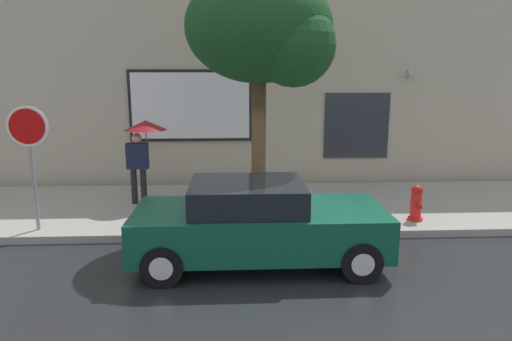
# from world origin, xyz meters

# --- Properties ---
(ground_plane) EXTENTS (60.00, 60.00, 0.00)m
(ground_plane) POSITION_xyz_m (0.00, 0.00, 0.00)
(ground_plane) COLOR black
(sidewalk) EXTENTS (20.00, 4.00, 0.15)m
(sidewalk) POSITION_xyz_m (0.00, 3.00, 0.07)
(sidewalk) COLOR gray
(sidewalk) RESTS_ON ground
(building_facade) EXTENTS (20.00, 0.67, 7.00)m
(building_facade) POSITION_xyz_m (-0.01, 5.50, 3.48)
(building_facade) COLOR #B2A893
(building_facade) RESTS_ON ground
(parked_car) EXTENTS (4.10, 1.83, 1.39)m
(parked_car) POSITION_xyz_m (-0.16, -0.04, 0.69)
(parked_car) COLOR #0F4C38
(parked_car) RESTS_ON ground
(fire_hydrant) EXTENTS (0.30, 0.44, 0.74)m
(fire_hydrant) POSITION_xyz_m (3.20, 1.65, 0.51)
(fire_hydrant) COLOR red
(fire_hydrant) RESTS_ON sidewalk
(pedestrian_with_umbrella) EXTENTS (0.96, 0.96, 1.94)m
(pedestrian_with_umbrella) POSITION_xyz_m (-2.60, 3.18, 1.68)
(pedestrian_with_umbrella) COLOR black
(pedestrian_with_umbrella) RESTS_ON sidewalk
(street_tree) EXTENTS (2.78, 2.37, 4.87)m
(street_tree) POSITION_xyz_m (0.08, 1.61, 3.87)
(street_tree) COLOR #4C3823
(street_tree) RESTS_ON sidewalk
(stop_sign) EXTENTS (0.76, 0.10, 2.40)m
(stop_sign) POSITION_xyz_m (-4.35, 1.40, 1.84)
(stop_sign) COLOR gray
(stop_sign) RESTS_ON sidewalk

